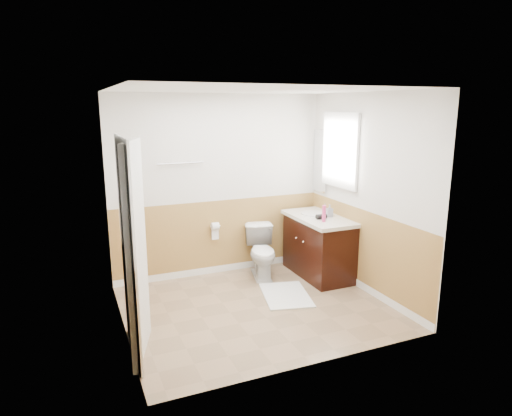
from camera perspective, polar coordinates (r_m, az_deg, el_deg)
name	(u,v)px	position (r m, az deg, el deg)	size (l,w,h in m)	color
floor	(257,308)	(5.44, 0.07, -12.53)	(3.00, 3.00, 0.00)	#8C7051
ceiling	(257,90)	(4.92, 0.08, 14.79)	(3.00, 3.00, 0.00)	white
wall_back	(220,186)	(6.23, -4.65, 2.80)	(3.00, 3.00, 0.00)	silver
wall_front	(316,235)	(3.91, 7.61, -3.36)	(3.00, 3.00, 0.00)	silver
wall_left	(118,217)	(4.67, -17.11, -1.16)	(3.00, 3.00, 0.00)	silver
wall_right	(367,195)	(5.78, 13.88, 1.67)	(3.00, 3.00, 0.00)	silver
wainscot_back	(221,238)	(6.39, -4.50, -3.85)	(3.00, 3.00, 0.00)	#B18846
wainscot_front	(313,314)	(4.19, 7.21, -13.21)	(3.00, 3.00, 0.00)	#B18846
wainscot_left	(124,288)	(4.90, -16.39, -9.69)	(2.60, 2.60, 0.00)	#B18846
wainscot_right	(363,252)	(5.96, 13.40, -5.42)	(2.60, 2.60, 0.00)	#B18846
toilet	(262,252)	(6.26, 0.77, -5.61)	(0.39, 0.69, 0.70)	white
bath_mat	(286,295)	(5.76, 3.81, -10.98)	(0.55, 0.80, 0.02)	white
vanity_cabinet	(318,248)	(6.34, 7.94, -5.02)	(0.55, 1.10, 0.80)	black
vanity_knob_left	(303,242)	(6.07, 6.03, -4.30)	(0.03, 0.03, 0.03)	silver
vanity_knob_right	(296,238)	(6.24, 5.14, -3.81)	(0.03, 0.03, 0.03)	silver
countertop	(319,218)	(6.22, 7.98, -1.30)	(0.60, 1.15, 0.05)	silver
sink_basin	(314,213)	(6.34, 7.37, -0.68)	(0.36, 0.36, 0.02)	silver
faucet	(325,208)	(6.42, 8.77, -0.01)	(0.02, 0.02, 0.14)	silver
lotion_bottle	(324,214)	(5.92, 8.63, -0.71)	(0.05, 0.05, 0.22)	#CD3572
soap_dispenser	(330,211)	(6.21, 9.32, -0.33)	(0.08, 0.08, 0.17)	gray
hair_dryer_body	(321,216)	(6.08, 8.32, -1.07)	(0.07, 0.07, 0.14)	black
hair_dryer_handle	(316,217)	(6.14, 7.67, -1.20)	(0.03, 0.03, 0.07)	black
mirror_panel	(320,161)	(6.62, 8.13, 5.94)	(0.02, 0.35, 0.90)	silver
window_frame	(340,150)	(6.17, 10.62, 7.21)	(0.04, 0.80, 1.00)	white
window_glass	(341,150)	(6.18, 10.74, 7.22)	(0.01, 0.70, 0.90)	white
door	(137,251)	(4.31, -14.91, -5.35)	(0.05, 0.80, 2.04)	white
door_frame	(128,251)	(4.30, -15.93, -5.32)	(0.02, 0.92, 2.10)	white
door_knob	(138,248)	(4.65, -14.74, -4.90)	(0.06, 0.06, 0.06)	silver
towel_bar	(180,163)	(5.98, -9.58, 5.63)	(0.02, 0.02, 0.62)	silver
tp_holder_bar	(215,226)	(6.25, -5.22, -2.34)	(0.02, 0.02, 0.14)	silver
tp_roll	(215,226)	(6.25, -5.22, -2.34)	(0.11, 0.11, 0.10)	white
tp_sheet	(215,234)	(6.28, -5.20, -3.31)	(0.10, 0.01, 0.16)	white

